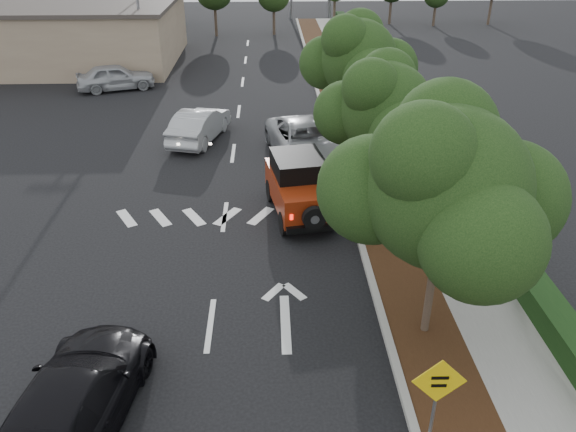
{
  "coord_description": "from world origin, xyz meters",
  "views": [
    {
      "loc": [
        1.65,
        -11.75,
        9.68
      ],
      "look_at": [
        2.17,
        3.0,
        1.62
      ],
      "focal_mm": 35.0,
      "sensor_mm": 36.0,
      "label": 1
    }
  ],
  "objects_px": {
    "black_suv_oncoming": "(72,402)",
    "speed_hump_sign": "(437,391)",
    "silver_suv_ahead": "(305,141)",
    "red_jeep": "(299,184)"
  },
  "relations": [
    {
      "from": "red_jeep",
      "to": "black_suv_oncoming",
      "type": "height_order",
      "value": "red_jeep"
    },
    {
      "from": "silver_suv_ahead",
      "to": "speed_hump_sign",
      "type": "distance_m",
      "value": 15.51
    },
    {
      "from": "red_jeep",
      "to": "speed_hump_sign",
      "type": "distance_m",
      "value": 10.55
    },
    {
      "from": "speed_hump_sign",
      "to": "red_jeep",
      "type": "bearing_deg",
      "value": 102.85
    },
    {
      "from": "black_suv_oncoming",
      "to": "speed_hump_sign",
      "type": "bearing_deg",
      "value": -177.85
    },
    {
      "from": "silver_suv_ahead",
      "to": "speed_hump_sign",
      "type": "height_order",
      "value": "speed_hump_sign"
    },
    {
      "from": "black_suv_oncoming",
      "to": "speed_hump_sign",
      "type": "distance_m",
      "value": 7.38
    },
    {
      "from": "red_jeep",
      "to": "black_suv_oncoming",
      "type": "distance_m",
      "value": 10.9
    },
    {
      "from": "silver_suv_ahead",
      "to": "speed_hump_sign",
      "type": "relative_size",
      "value": 2.49
    },
    {
      "from": "red_jeep",
      "to": "black_suv_oncoming",
      "type": "bearing_deg",
      "value": -127.86
    }
  ]
}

